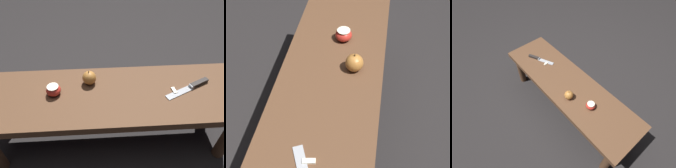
# 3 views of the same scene
# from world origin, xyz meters

# --- Properties ---
(ground_plane) EXTENTS (8.00, 8.00, 0.00)m
(ground_plane) POSITION_xyz_m (0.00, 0.00, 0.00)
(ground_plane) COLOR black
(wooden_bench) EXTENTS (1.32, 0.39, 0.39)m
(wooden_bench) POSITION_xyz_m (0.00, 0.00, 0.33)
(wooden_bench) COLOR brown
(wooden_bench) RESTS_ON ground_plane
(knife) EXTENTS (0.24, 0.13, 0.02)m
(knife) POSITION_xyz_m (-0.41, -0.02, 0.40)
(knife) COLOR #9EA0A5
(knife) RESTS_ON wooden_bench
(apple_whole) EXTENTS (0.07, 0.07, 0.08)m
(apple_whole) POSITION_xyz_m (0.10, -0.08, 0.43)
(apple_whole) COLOR #B27233
(apple_whole) RESTS_ON wooden_bench
(apple_cut) EXTENTS (0.07, 0.07, 0.05)m
(apple_cut) POSITION_xyz_m (0.27, -0.02, 0.42)
(apple_cut) COLOR red
(apple_cut) RESTS_ON wooden_bench
(apple_slice_near_knife) EXTENTS (0.02, 0.04, 0.01)m
(apple_slice_near_knife) POSITION_xyz_m (-0.31, -0.00, 0.40)
(apple_slice_near_knife) COLOR silver
(apple_slice_near_knife) RESTS_ON wooden_bench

